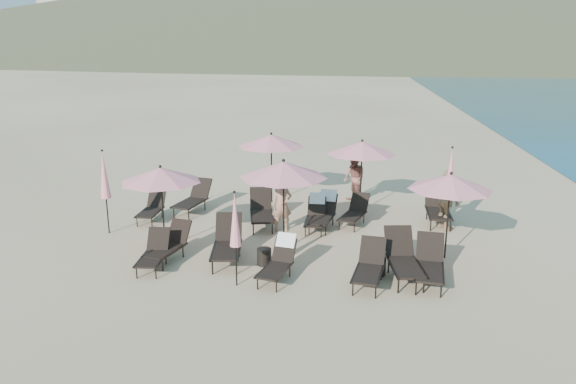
# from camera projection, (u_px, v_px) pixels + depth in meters

# --- Properties ---
(ground) EXTENTS (800.00, 800.00, 0.00)m
(ground) POSITION_uv_depth(u_px,v_px,m) (306.00, 274.00, 13.67)
(ground) COLOR #D6BA8C
(ground) RESTS_ON ground
(lounger_0) EXTENTS (0.64, 1.51, 0.85)m
(lounger_0) POSITION_uv_depth(u_px,v_px,m) (154.00, 252.00, 13.98)
(lounger_0) COLOR black
(lounger_0) RESTS_ON ground
(lounger_1) EXTENTS (0.96, 1.66, 0.90)m
(lounger_1) POSITION_uv_depth(u_px,v_px,m) (170.00, 244.00, 14.49)
(lounger_1) COLOR black
(lounger_1) RESTS_ON ground
(lounger_2) EXTENTS (0.92, 1.92, 1.07)m
(lounger_2) POSITION_uv_depth(u_px,v_px,m) (227.00, 242.00, 14.37)
(lounger_2) COLOR black
(lounger_2) RESTS_ON ground
(lounger_3) EXTENTS (0.89, 1.60, 0.95)m
(lounger_3) POSITION_uv_depth(u_px,v_px,m) (279.00, 260.00, 13.35)
(lounger_3) COLOR black
(lounger_3) RESTS_ON ground
(lounger_4) EXTENTS (0.92, 1.91, 1.05)m
(lounger_4) POSITION_uv_depth(u_px,v_px,m) (403.00, 258.00, 13.36)
(lounger_4) COLOR black
(lounger_4) RESTS_ON ground
(lounger_5) EXTENTS (0.89, 1.80, 0.99)m
(lounger_5) POSITION_uv_depth(u_px,v_px,m) (429.00, 263.00, 13.13)
(lounger_5) COLOR black
(lounger_5) RESTS_ON ground
(lounger_6) EXTENTS (0.59, 1.50, 0.86)m
(lounger_6) POSITION_uv_depth(u_px,v_px,m) (152.00, 208.00, 17.64)
(lounger_6) COLOR black
(lounger_6) RESTS_ON ground
(lounger_7) EXTENTS (1.06, 1.83, 0.99)m
(lounger_7) POSITION_uv_depth(u_px,v_px,m) (193.00, 198.00, 18.46)
(lounger_7) COLOR black
(lounger_7) RESTS_ON ground
(lounger_8) EXTENTS (1.00, 1.87, 1.02)m
(lounger_8) POSITION_uv_depth(u_px,v_px,m) (261.00, 210.00, 17.11)
(lounger_8) COLOR black
(lounger_8) RESTS_ON ground
(lounger_9) EXTENTS (0.89, 1.71, 1.01)m
(lounger_9) POSITION_uv_depth(u_px,v_px,m) (324.00, 211.00, 17.02)
(lounger_9) COLOR black
(lounger_9) RESTS_ON ground
(lounger_10) EXTENTS (1.04, 1.62, 0.87)m
(lounger_10) POSITION_uv_depth(u_px,v_px,m) (354.00, 212.00, 17.22)
(lounger_10) COLOR black
(lounger_10) RESTS_ON ground
(lounger_11) EXTENTS (0.75, 1.84, 1.05)m
(lounger_11) POSITION_uv_depth(u_px,v_px,m) (438.00, 207.00, 17.37)
(lounger_11) COLOR black
(lounger_11) RESTS_ON ground
(lounger_12) EXTENTS (0.89, 1.70, 0.93)m
(lounger_12) POSITION_uv_depth(u_px,v_px,m) (369.00, 266.00, 13.05)
(lounger_12) COLOR black
(lounger_12) RESTS_ON ground
(lounger_13) EXTENTS (0.61, 1.54, 0.95)m
(lounger_13) POSITION_uv_depth(u_px,v_px,m) (316.00, 214.00, 16.88)
(lounger_13) COLOR black
(lounger_13) RESTS_ON ground
(umbrella_open_0) EXTENTS (2.16, 2.16, 2.32)m
(umbrella_open_0) POSITION_uv_depth(u_px,v_px,m) (161.00, 175.00, 14.87)
(umbrella_open_0) COLOR black
(umbrella_open_0) RESTS_ON ground
(umbrella_open_1) EXTENTS (2.34, 2.34, 2.52)m
(umbrella_open_1) POSITION_uv_depth(u_px,v_px,m) (284.00, 170.00, 14.69)
(umbrella_open_1) COLOR black
(umbrella_open_1) RESTS_ON ground
(umbrella_open_2) EXTENTS (2.15, 2.15, 2.32)m
(umbrella_open_2) POSITION_uv_depth(u_px,v_px,m) (451.00, 182.00, 14.14)
(umbrella_open_2) COLOR black
(umbrella_open_2) RESTS_ON ground
(umbrella_open_3) EXTENTS (2.29, 2.29, 2.47)m
(umbrella_open_3) POSITION_uv_depth(u_px,v_px,m) (271.00, 141.00, 19.11)
(umbrella_open_3) COLOR black
(umbrella_open_3) RESTS_ON ground
(umbrella_open_4) EXTENTS (2.26, 2.26, 2.43)m
(umbrella_open_4) POSITION_uv_depth(u_px,v_px,m) (362.00, 148.00, 18.02)
(umbrella_open_4) COLOR black
(umbrella_open_4) RESTS_ON ground
(umbrella_closed_0) EXTENTS (0.27, 0.27, 2.29)m
(umbrella_closed_0) POSITION_uv_depth(u_px,v_px,m) (235.00, 220.00, 12.63)
(umbrella_closed_0) COLOR black
(umbrella_closed_0) RESTS_ON ground
(umbrella_closed_1) EXTENTS (0.30, 0.30, 2.56)m
(umbrella_closed_1) POSITION_uv_depth(u_px,v_px,m) (450.00, 173.00, 16.29)
(umbrella_closed_1) COLOR black
(umbrella_closed_1) RESTS_ON ground
(umbrella_closed_2) EXTENTS (0.29, 0.29, 2.51)m
(umbrella_closed_2) POSITION_uv_depth(u_px,v_px,m) (104.00, 175.00, 16.10)
(umbrella_closed_2) COLOR black
(umbrella_closed_2) RESTS_ON ground
(side_table_0) EXTENTS (0.37, 0.37, 0.43)m
(side_table_0) POSITION_uv_depth(u_px,v_px,m) (264.00, 257.00, 14.19)
(side_table_0) COLOR black
(side_table_0) RESTS_ON ground
(side_table_1) EXTENTS (0.38, 0.38, 0.46)m
(side_table_1) POSITION_uv_depth(u_px,v_px,m) (378.00, 266.00, 13.58)
(side_table_1) COLOR black
(side_table_1) RESTS_ON ground
(beachgoer_a) EXTENTS (0.66, 0.50, 1.62)m
(beachgoer_a) POSITION_uv_depth(u_px,v_px,m) (282.00, 205.00, 16.54)
(beachgoer_a) COLOR #A7745B
(beachgoer_a) RESTS_ON ground
(beachgoer_b) EXTENTS (0.98, 1.06, 1.74)m
(beachgoer_b) POSITION_uv_depth(u_px,v_px,m) (354.00, 178.00, 19.39)
(beachgoer_b) COLOR #8E5649
(beachgoer_b) RESTS_ON ground
(beachgoer_c) EXTENTS (0.89, 1.15, 1.82)m
(beachgoer_c) POSITION_uv_depth(u_px,v_px,m) (446.00, 200.00, 16.63)
(beachgoer_c) COLOR tan
(beachgoer_c) RESTS_ON ground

